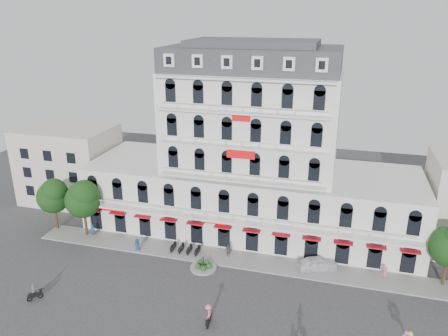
% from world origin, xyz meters
% --- Properties ---
extents(ground, '(120.00, 120.00, 0.00)m').
position_xyz_m(ground, '(0.00, 0.00, 0.00)').
color(ground, '#38383A').
rests_on(ground, ground).
extents(sidewalk, '(53.00, 4.00, 0.16)m').
position_xyz_m(sidewalk, '(0.00, 9.00, 0.08)').
color(sidewalk, gray).
rests_on(sidewalk, ground).
extents(main_building, '(45.00, 15.00, 25.80)m').
position_xyz_m(main_building, '(0.00, 18.00, 9.96)').
color(main_building, silver).
rests_on(main_building, ground).
extents(flank_building_west, '(14.00, 10.00, 12.00)m').
position_xyz_m(flank_building_west, '(-30.00, 20.00, 6.00)').
color(flank_building_west, beige).
rests_on(flank_building_west, ground).
extents(traffic_island, '(3.20, 3.20, 1.60)m').
position_xyz_m(traffic_island, '(-3.00, 6.00, 0.26)').
color(traffic_island, gray).
rests_on(traffic_island, ground).
extents(parked_scooter_row, '(4.40, 1.80, 1.10)m').
position_xyz_m(parked_scooter_row, '(-6.35, 8.80, 0.00)').
color(parked_scooter_row, black).
rests_on(parked_scooter_row, ground).
extents(tree_west_outer, '(4.50, 4.48, 7.76)m').
position_xyz_m(tree_west_outer, '(-25.95, 9.98, 5.35)').
color(tree_west_outer, '#382314').
rests_on(tree_west_outer, ground).
extents(tree_west_inner, '(4.76, 4.76, 8.25)m').
position_xyz_m(tree_west_inner, '(-20.95, 9.48, 5.68)').
color(tree_west_inner, '#382314').
rests_on(tree_west_inner, ground).
extents(parked_car, '(5.16, 3.71, 1.63)m').
position_xyz_m(parked_car, '(10.12, 9.50, 0.82)').
color(parked_car, white).
rests_on(parked_car, ground).
extents(rider_west, '(1.26, 1.36, 1.96)m').
position_xyz_m(rider_west, '(-18.50, -4.52, 0.84)').
color(rider_west, black).
rests_on(rider_west, ground).
extents(rider_center, '(0.78, 1.70, 2.28)m').
position_xyz_m(rider_center, '(0.58, -3.28, 1.21)').
color(rider_center, black).
rests_on(rider_center, ground).
extents(pedestrian_left, '(0.90, 0.63, 1.74)m').
position_xyz_m(pedestrian_left, '(-12.43, 7.60, 0.87)').
color(pedestrian_left, navy).
rests_on(pedestrian_left, ground).
extents(pedestrian_mid, '(1.16, 0.81, 1.83)m').
position_xyz_m(pedestrian_mid, '(-0.76, 9.24, 0.92)').
color(pedestrian_mid, '#504F56').
rests_on(pedestrian_mid, ground).
extents(pedestrian_right, '(1.20, 1.11, 1.62)m').
position_xyz_m(pedestrian_right, '(17.73, 9.50, 0.81)').
color(pedestrian_right, '#CF6D79').
rests_on(pedestrian_right, ground).
extents(pedestrian_far, '(0.76, 0.67, 1.75)m').
position_xyz_m(pedestrian_far, '(-20.00, 9.50, 0.88)').
color(pedestrian_far, navy).
rests_on(pedestrian_far, ground).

